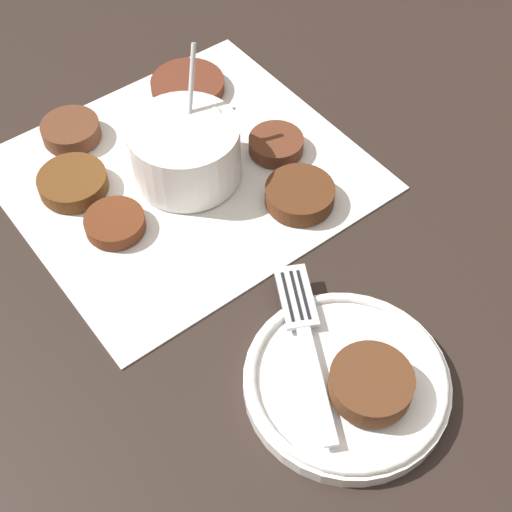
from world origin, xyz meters
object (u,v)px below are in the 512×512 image
serving_plate (347,381)px  fork (303,329)px  sauce_bowl (186,153)px  fritter_on_plate (371,383)px

serving_plate → fork: fork is taller
sauce_bowl → serving_plate: sauce_bowl is taller
sauce_bowl → serving_plate: 0.29m
sauce_bowl → serving_plate: (-0.04, -0.28, -0.02)m
sauce_bowl → fritter_on_plate: 0.31m
sauce_bowl → serving_plate: size_ratio=0.72×
sauce_bowl → fork: bearing=-100.1°
sauce_bowl → fritter_on_plate: sauce_bowl is taller
sauce_bowl → fork: (-0.04, -0.23, -0.01)m
sauce_bowl → fritter_on_plate: size_ratio=1.82×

